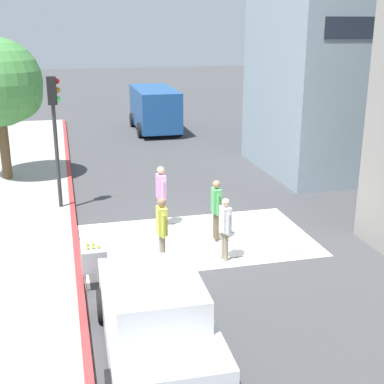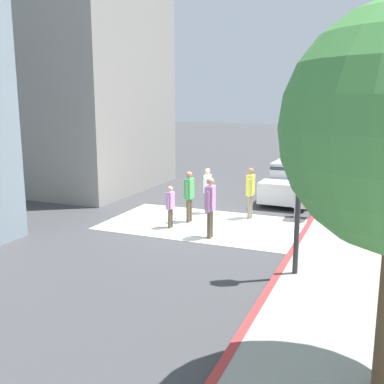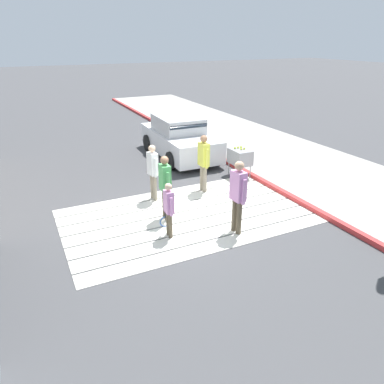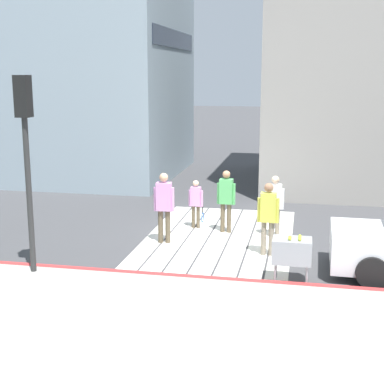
# 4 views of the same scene
# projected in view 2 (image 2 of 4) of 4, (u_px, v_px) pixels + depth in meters

# --- Properties ---
(ground_plane) EXTENTS (120.00, 120.00, 0.00)m
(ground_plane) POSITION_uv_depth(u_px,v_px,m) (204.00, 225.00, 15.15)
(ground_plane) COLOR #424244
(crosswalk_stripes) EXTENTS (6.40, 3.80, 0.01)m
(crosswalk_stripes) POSITION_uv_depth(u_px,v_px,m) (204.00, 224.00, 15.15)
(crosswalk_stripes) COLOR silver
(crosswalk_stripes) RESTS_ON ground
(curb_painted) EXTENTS (0.16, 40.00, 0.13)m
(curb_painted) POSITION_uv_depth(u_px,v_px,m) (304.00, 234.00, 13.92)
(curb_painted) COLOR #BC3333
(curb_painted) RESTS_ON ground
(building_far_south) EXTENTS (8.00, 7.03, 10.28)m
(building_far_south) POSITION_uv_depth(u_px,v_px,m) (64.00, 75.00, 21.07)
(building_far_south) COLOR gray
(building_far_south) RESTS_ON ground
(car_parked_near_curb) EXTENTS (2.06, 4.34, 1.57)m
(car_parked_near_curb) POSITION_uv_depth(u_px,v_px,m) (293.00, 182.00, 18.73)
(car_parked_near_curb) COLOR white
(car_parked_near_curb) RESTS_ON ground
(traffic_light_corner) EXTENTS (0.39, 0.28, 4.24)m
(traffic_light_corner) POSITION_uv_depth(u_px,v_px,m) (300.00, 147.00, 10.06)
(traffic_light_corner) COLOR #2D2D2D
(traffic_light_corner) RESTS_ON ground
(tennis_ball_cart) EXTENTS (0.56, 0.80, 1.02)m
(tennis_ball_cart) POSITION_uv_depth(u_px,v_px,m) (303.00, 199.00, 15.70)
(tennis_ball_cart) COLOR #99999E
(tennis_ball_cart) RESTS_ON ground
(pedestrian_adult_lead) EXTENTS (0.23, 0.50, 1.72)m
(pedestrian_adult_lead) POSITION_uv_depth(u_px,v_px,m) (189.00, 193.00, 15.25)
(pedestrian_adult_lead) COLOR brown
(pedestrian_adult_lead) RESTS_ON ground
(pedestrian_adult_trailing) EXTENTS (0.24, 0.48, 1.65)m
(pedestrian_adult_trailing) POSITION_uv_depth(u_px,v_px,m) (207.00, 188.00, 16.39)
(pedestrian_adult_trailing) COLOR gray
(pedestrian_adult_trailing) RESTS_ON ground
(pedestrian_adult_side) EXTENTS (0.23, 0.52, 1.77)m
(pedestrian_adult_side) POSITION_uv_depth(u_px,v_px,m) (250.00, 189.00, 15.72)
(pedestrian_adult_side) COLOR gray
(pedestrian_adult_side) RESTS_ON ground
(pedestrian_teen_behind) EXTENTS (0.26, 0.53, 1.83)m
(pedestrian_teen_behind) POSITION_uv_depth(u_px,v_px,m) (210.00, 203.00, 13.49)
(pedestrian_teen_behind) COLOR brown
(pedestrian_teen_behind) RESTS_ON ground
(pedestrian_child_with_racket) EXTENTS (0.28, 0.42, 1.37)m
(pedestrian_child_with_racket) POSITION_uv_depth(u_px,v_px,m) (170.00, 204.00, 14.60)
(pedestrian_child_with_racket) COLOR brown
(pedestrian_child_with_racket) RESTS_ON ground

